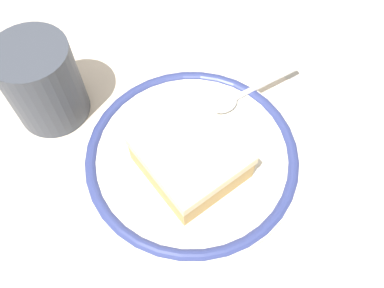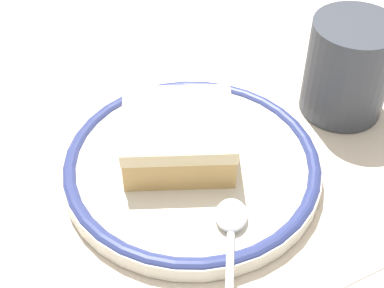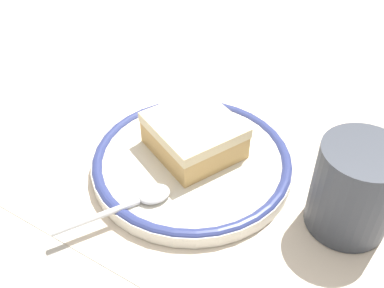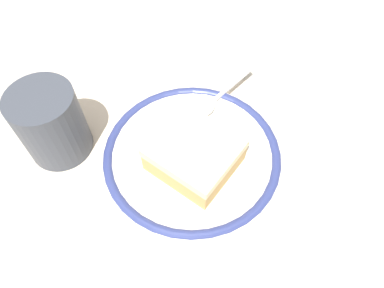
{
  "view_description": "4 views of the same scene",
  "coord_description": "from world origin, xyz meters",
  "views": [
    {
      "loc": [
        0.12,
        -0.16,
        0.37
      ],
      "look_at": [
        0.03,
        0.01,
        0.04
      ],
      "focal_mm": 37.58,
      "sensor_mm": 36.0,
      "label": 1
    },
    {
      "loc": [
        0.19,
        0.32,
        0.37
      ],
      "look_at": [
        0.03,
        0.01,
        0.04
      ],
      "focal_mm": 54.77,
      "sensor_mm": 36.0,
      "label": 2
    },
    {
      "loc": [
        -0.16,
        0.32,
        0.35
      ],
      "look_at": [
        0.03,
        0.01,
        0.04
      ],
      "focal_mm": 42.93,
      "sensor_mm": 36.0,
      "label": 3
    },
    {
      "loc": [
        0.08,
        -0.21,
        0.38
      ],
      "look_at": [
        0.03,
        0.01,
        0.04
      ],
      "focal_mm": 33.62,
      "sensor_mm": 36.0,
      "label": 4
    }
  ],
  "objects": [
    {
      "name": "ground_plane",
      "position": [
        0.0,
        0.0,
        0.0
      ],
      "size": [
        2.4,
        2.4,
        0.0
      ],
      "primitive_type": "plane",
      "color": "#B7B2A8"
    },
    {
      "name": "placemat",
      "position": [
        0.0,
        0.0,
        0.0
      ],
      "size": [
        0.43,
        0.32,
        0.0
      ],
      "primitive_type": "cube",
      "color": "beige",
      "rests_on": "ground_plane"
    },
    {
      "name": "plate",
      "position": [
        0.03,
        0.01,
        0.01
      ],
      "size": [
        0.22,
        0.22,
        0.02
      ],
      "color": "silver",
      "rests_on": "placemat"
    },
    {
      "name": "cake_slice",
      "position": [
        0.04,
        0.0,
        0.04
      ],
      "size": [
        0.12,
        0.11,
        0.04
      ],
      "color": "tan",
      "rests_on": "plate"
    },
    {
      "name": "spoon",
      "position": [
        0.04,
        0.1,
        0.02
      ],
      "size": [
        0.07,
        0.11,
        0.01
      ],
      "color": "silver",
      "rests_on": "plate"
    },
    {
      "name": "cup",
      "position": [
        -0.13,
        -0.0,
        0.04
      ],
      "size": [
        0.08,
        0.08,
        0.09
      ],
      "color": "#383D47",
      "rests_on": "placemat"
    }
  ]
}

